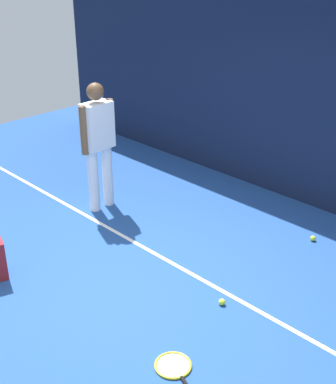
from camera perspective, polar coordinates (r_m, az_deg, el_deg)
name	(u,v)px	position (r m, az deg, el deg)	size (l,w,h in m)	color
ground_plane	(141,291)	(5.50, -3.00, -10.72)	(12.00, 12.00, 0.00)	#234C93
back_fence	(312,97)	(7.03, 15.43, 9.95)	(10.00, 0.10, 2.93)	#141E38
court_line	(181,268)	(5.84, 1.40, -8.25)	(9.00, 0.05, 0.00)	white
tennis_player	(98,139)	(6.79, -7.61, 5.69)	(0.23, 0.53, 1.70)	white
tennis_racket	(175,368)	(4.66, 0.72, -18.56)	(0.64, 0.41, 0.03)	black
tennis_ball_near_player	(313,238)	(6.55, 15.51, -4.88)	(0.07, 0.07, 0.07)	#CCE033
tennis_ball_by_fence	(222,302)	(5.32, 5.90, -11.82)	(0.07, 0.07, 0.07)	#CCE033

